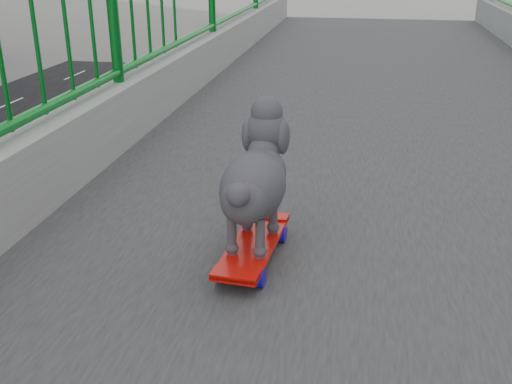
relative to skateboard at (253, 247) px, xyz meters
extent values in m
cube|color=slate|center=(0.47, 4.21, -3.80)|extent=(1.20, 1.20, 6.50)
cube|color=red|center=(0.00, 0.00, 0.01)|extent=(0.18, 0.49, 0.02)
cube|color=#99999E|center=(-0.01, -0.15, -0.01)|extent=(0.09, 0.04, 0.02)
cylinder|color=#1408B4|center=(-0.07, -0.15, -0.02)|extent=(0.03, 0.06, 0.06)
sphere|color=yellow|center=(-0.07, -0.15, -0.02)|extent=(0.02, 0.02, 0.02)
cylinder|color=#1408B4|center=(0.05, -0.16, -0.02)|extent=(0.03, 0.06, 0.06)
sphere|color=yellow|center=(0.05, -0.16, -0.02)|extent=(0.02, 0.02, 0.02)
cube|color=#99999E|center=(0.01, 0.15, -0.01)|extent=(0.09, 0.04, 0.02)
cylinder|color=#1408B4|center=(-0.05, 0.16, -0.02)|extent=(0.03, 0.06, 0.06)
sphere|color=yellow|center=(-0.05, 0.16, -0.02)|extent=(0.02, 0.02, 0.02)
cylinder|color=#1408B4|center=(0.07, 0.15, -0.02)|extent=(0.03, 0.06, 0.06)
sphere|color=yellow|center=(0.07, 0.15, -0.02)|extent=(0.02, 0.02, 0.02)
ellipsoid|color=#29272B|center=(0.00, 0.00, 0.21)|extent=(0.22, 0.32, 0.21)
sphere|color=#29272B|center=(0.01, 0.17, 0.34)|extent=(0.14, 0.14, 0.14)
sphere|color=black|center=(0.02, 0.27, 0.33)|extent=(0.02, 0.02, 0.02)
sphere|color=#29272B|center=(-0.01, -0.17, 0.25)|extent=(0.07, 0.07, 0.07)
cylinder|color=#29272B|center=(-0.04, 0.09, 0.08)|extent=(0.03, 0.03, 0.13)
cylinder|color=#29272B|center=(0.05, 0.08, 0.08)|extent=(0.03, 0.03, 0.13)
cylinder|color=#29272B|center=(-0.05, -0.08, 0.08)|extent=(0.03, 0.03, 0.13)
cylinder|color=#29272B|center=(0.04, -0.09, 0.08)|extent=(0.03, 0.03, 0.13)
imported|color=black|center=(-5.53, 10.91, -6.37)|extent=(1.44, 4.14, 1.36)
camera|label=1|loc=(0.31, -1.69, 0.90)|focal=42.00mm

